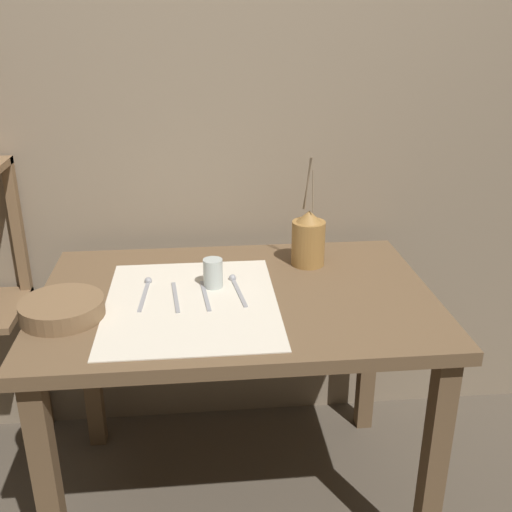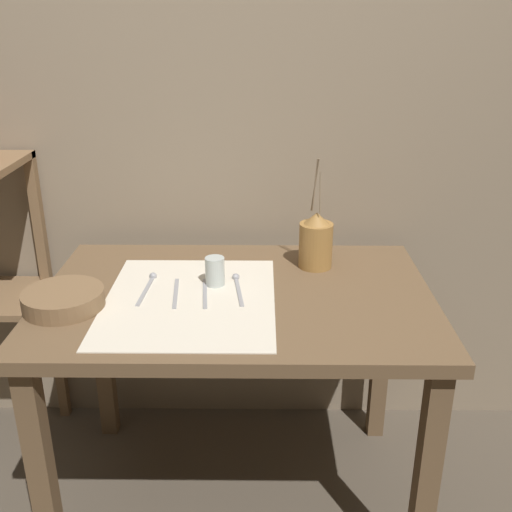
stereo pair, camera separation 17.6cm
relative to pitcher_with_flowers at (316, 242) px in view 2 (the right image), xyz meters
name	(u,v)px [view 2 (the right image)]	position (x,y,z in m)	size (l,w,h in m)	color
ground_plane	(239,492)	(-0.25, -0.20, -0.87)	(12.00, 12.00, 0.00)	brown
stone_wall_back	(241,124)	(-0.25, 0.30, 0.33)	(7.00, 0.06, 2.40)	gray
wooden_table	(237,324)	(-0.25, -0.20, -0.19)	(1.18, 0.80, 0.78)	brown
linen_cloth	(190,300)	(-0.39, -0.26, -0.09)	(0.50, 0.60, 0.00)	beige
pitcher_with_flowers	(316,242)	(0.00, 0.00, 0.00)	(0.11, 0.11, 0.37)	olive
wooden_bowl	(63,299)	(-0.74, -0.31, -0.06)	(0.23, 0.23, 0.05)	brown
glass_tumbler_near	(215,271)	(-0.32, -0.15, -0.04)	(0.06, 0.06, 0.09)	#B7C1BC
spoon_inner	(150,282)	(-0.53, -0.14, -0.08)	(0.03, 0.21, 0.02)	#939399
fork_inner	(176,293)	(-0.44, -0.22, -0.08)	(0.03, 0.20, 0.00)	#939399
fork_outer	(205,293)	(-0.35, -0.22, -0.08)	(0.03, 0.20, 0.00)	#939399
spoon_outer	(237,283)	(-0.25, -0.15, -0.08)	(0.04, 0.21, 0.02)	#939399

